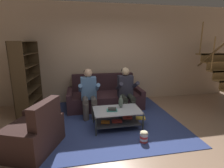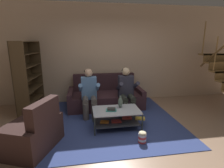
{
  "view_description": "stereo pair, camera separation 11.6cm",
  "coord_description": "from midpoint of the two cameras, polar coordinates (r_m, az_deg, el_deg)",
  "views": [
    {
      "loc": [
        -0.84,
        -2.86,
        1.82
      ],
      "look_at": [
        -0.08,
        1.04,
        0.86
      ],
      "focal_mm": 28.0,
      "sensor_mm": 36.0,
      "label": 1
    },
    {
      "loc": [
        -0.72,
        -2.88,
        1.82
      ],
      "look_at": [
        -0.08,
        1.04,
        0.86
      ],
      "focal_mm": 28.0,
      "sensor_mm": 36.0,
      "label": 2
    }
  ],
  "objects": [
    {
      "name": "area_rug",
      "position": [
        4.41,
        0.42,
        -10.69
      ],
      "size": [
        3.0,
        3.26,
        0.01
      ],
      "color": "navy",
      "rests_on": "ground"
    },
    {
      "name": "person_seated_left",
      "position": [
        4.35,
        -6.71,
        -2.26
      ],
      "size": [
        0.5,
        0.58,
        1.18
      ],
      "color": "#524C49",
      "rests_on": "ground"
    },
    {
      "name": "coffee_table",
      "position": [
        3.83,
        2.59,
        -10.35
      ],
      "size": [
        1.16,
        0.62,
        0.41
      ],
      "color": "#B6BBC5",
      "rests_on": "ground"
    },
    {
      "name": "book_stack",
      "position": [
        3.7,
        0.66,
        -8.37
      ],
      "size": [
        0.23,
        0.16,
        0.06
      ],
      "color": "teal",
      "rests_on": "coffee_table"
    },
    {
      "name": "armchair",
      "position": [
        3.4,
        -23.99,
        -14.47
      ],
      "size": [
        1.11,
        1.18,
        0.89
      ],
      "color": "#362320",
      "rests_on": "ground"
    },
    {
      "name": "bookshelf",
      "position": [
        4.98,
        -25.38,
        0.93
      ],
      "size": [
        0.41,
        1.16,
        1.84
      ],
      "color": "#4D3B25",
      "rests_on": "ground"
    },
    {
      "name": "couch",
      "position": [
        5.04,
        -1.47,
        -4.14
      ],
      "size": [
        2.07,
        0.96,
        0.9
      ],
      "color": "#392229",
      "rests_on": "ground"
    },
    {
      "name": "back_partition",
      "position": [
        5.4,
        -0.97,
        9.72
      ],
      "size": [
        8.4,
        0.12,
        2.9
      ],
      "primitive_type": "cube",
      "color": "#C6A98D",
      "rests_on": "ground"
    },
    {
      "name": "vase",
      "position": [
        3.85,
        3.59,
        -5.94
      ],
      "size": [
        0.1,
        0.1,
        0.26
      ],
      "color": "#566A61",
      "rests_on": "coffee_table"
    },
    {
      "name": "person_seated_right",
      "position": [
        4.49,
        5.54,
        -1.71
      ],
      "size": [
        0.5,
        0.58,
        1.18
      ],
      "color": "#2A2E28",
      "rests_on": "ground"
    },
    {
      "name": "ground",
      "position": [
        3.49,
        5.28,
        -17.86
      ],
      "size": [
        16.8,
        16.8,
        0.0
      ],
      "primitive_type": "plane",
      "color": "#97765E"
    },
    {
      "name": "popcorn_tub",
      "position": [
        3.41,
        10.87,
        -16.68
      ],
      "size": [
        0.15,
        0.15,
        0.22
      ],
      "color": "red",
      "rests_on": "ground"
    }
  ]
}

